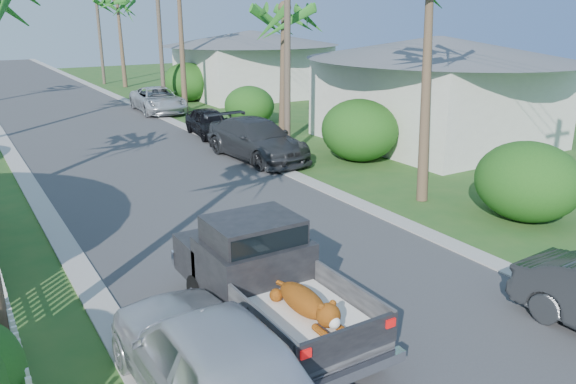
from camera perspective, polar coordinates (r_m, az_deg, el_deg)
ground at (r=10.83m, az=11.03°, el=-14.85°), size 120.00×120.00×0.00m
road at (r=32.72m, az=-19.92°, el=6.53°), size 8.00×100.00×0.02m
curb_right at (r=33.82m, az=-12.77°, el=7.51°), size 0.60×100.00×0.06m
pickup_truck at (r=10.87m, az=-2.76°, el=-8.28°), size 1.98×5.12×2.06m
parked_car_rm at (r=23.19m, az=-3.20°, el=5.33°), size 2.66×5.70×1.61m
parked_car_rf at (r=27.86m, az=-8.01°, el=7.00°), size 1.97×4.08×1.34m
parked_car_rd at (r=35.33m, az=-13.08°, el=9.08°), size 2.79×5.47×1.48m
parked_car_ln at (r=8.77m, az=-7.77°, el=-16.60°), size 2.05×4.99×1.69m
palm_r_b at (r=25.18m, az=-0.52°, el=18.13°), size 4.40×4.40×7.20m
palm_r_d at (r=48.33m, az=-16.94°, el=18.14°), size 4.40×4.40×8.00m
shrub_r_a at (r=17.56m, az=23.17°, el=1.01°), size 2.80×3.08×2.30m
shrub_r_b at (r=23.03m, az=7.27°, el=6.26°), size 3.00×3.30×2.50m
shrub_r_c at (r=30.35m, az=-3.95°, el=8.73°), size 2.60×2.86×2.10m
shrub_r_d at (r=39.55m, az=-10.19°, el=10.96°), size 3.20×3.52×2.60m
house_right_near at (r=27.08m, az=14.77°, el=9.61°), size 8.00×9.00×4.80m
house_right_far at (r=41.55m, az=-3.69°, el=12.64°), size 9.00×8.00×4.60m
utility_pole_b at (r=22.98m, az=-0.06°, el=14.80°), size 1.60×0.26×9.00m
utility_pole_c at (r=36.61m, az=-12.89°, el=15.46°), size 1.60×0.26×9.00m
utility_pole_d at (r=51.01m, az=-18.65°, el=15.52°), size 1.60×0.26×9.00m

